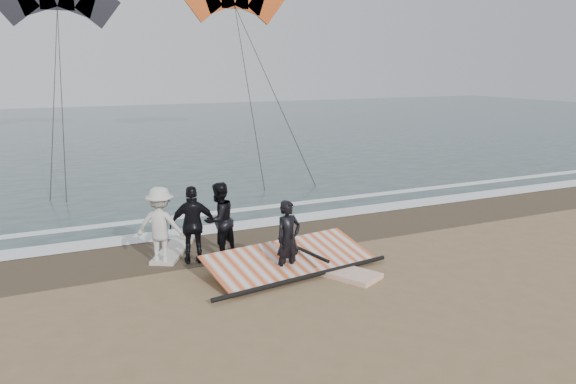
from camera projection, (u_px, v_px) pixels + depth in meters
name	position (u px, v px, depth m)	size (l,w,h in m)	color
ground	(338.00, 302.00, 11.15)	(120.00, 120.00, 0.00)	#8C704C
sea	(105.00, 131.00, 40.23)	(120.00, 54.00, 0.02)	#233838
wet_sand	(253.00, 240.00, 15.11)	(120.00, 2.80, 0.01)	#4C3D2B
foam_near	(235.00, 226.00, 16.34)	(120.00, 0.90, 0.01)	white
foam_far	(217.00, 213.00, 17.84)	(120.00, 0.45, 0.01)	white
man_main	(288.00, 239.00, 12.32)	(0.63, 0.41, 1.73)	black
board_white	(322.00, 267.00, 12.93)	(0.77, 2.77, 0.11)	white
board_cream	(174.00, 250.00, 14.17)	(0.58, 2.18, 0.09)	beige
trio_cluster	(188.00, 224.00, 13.29)	(2.65, 1.25, 1.87)	black
sail_rig	(285.00, 261.00, 12.93)	(4.51, 2.28, 0.51)	black
kite_red	(235.00, 1.00, 33.48)	(7.41, 7.36, 16.96)	#CC4A18
kite_dark	(57.00, 4.00, 33.00)	(8.32, 8.71, 18.99)	black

